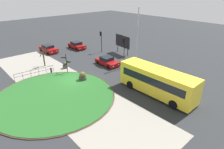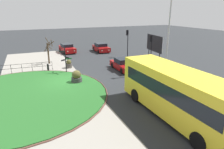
% 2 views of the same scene
% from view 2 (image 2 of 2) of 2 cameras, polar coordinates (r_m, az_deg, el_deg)
% --- Properties ---
extents(ground, '(120.00, 120.00, 0.00)m').
position_cam_2_polar(ground, '(19.58, -13.61, -2.06)').
color(ground, '#282B2D').
extents(sidewalk_paving, '(32.00, 7.94, 0.02)m').
position_cam_2_polar(sidewalk_paving, '(19.38, -19.51, -2.82)').
color(sidewalk_paving, gray).
rests_on(sidewalk_paving, ground).
extents(grass_island, '(13.59, 13.59, 0.10)m').
position_cam_2_polar(grass_island, '(17.40, -24.84, -5.76)').
color(grass_island, '#235B23').
rests_on(grass_island, ground).
extents(grass_kerb_ring, '(13.90, 13.90, 0.11)m').
position_cam_2_polar(grass_kerb_ring, '(17.40, -24.84, -5.75)').
color(grass_kerb_ring, brown).
rests_on(grass_kerb_ring, ground).
extents(signpost_directional, '(1.40, 1.30, 2.92)m').
position_cam_2_polar(signpost_directional, '(21.90, -13.53, 4.64)').
color(signpost_directional, black).
rests_on(signpost_directional, ground).
extents(bollard_foreground, '(0.23, 0.23, 0.84)m').
position_cam_2_polar(bollard_foreground, '(23.50, -18.29, 2.04)').
color(bollard_foreground, black).
rests_on(bollard_foreground, ground).
extents(railing_grass_edge, '(0.46, 5.45, 0.99)m').
position_cam_2_polar(railing_grass_edge, '(23.87, -23.73, 2.15)').
color(railing_grass_edge, black).
rests_on(railing_grass_edge, ground).
extents(bus_yellow, '(9.42, 2.67, 3.14)m').
position_cam_2_polar(bus_yellow, '(12.97, 18.58, -5.17)').
color(bus_yellow, yellow).
rests_on(bus_yellow, ground).
extents(car_near_lane, '(4.22, 1.99, 1.34)m').
position_cam_2_polar(car_near_lane, '(22.78, 3.47, 2.93)').
color(car_near_lane, maroon).
rests_on(car_near_lane, ground).
extents(car_far_lane, '(4.16, 2.02, 1.40)m').
position_cam_2_polar(car_far_lane, '(33.22, -3.24, 7.90)').
color(car_far_lane, maroon).
rests_on(car_far_lane, ground).
extents(car_trailing, '(4.29, 2.15, 1.42)m').
position_cam_2_polar(car_trailing, '(33.23, -13.03, 7.48)').
color(car_trailing, maroon).
rests_on(car_trailing, ground).
extents(traffic_light_near, '(0.49, 0.26, 3.94)m').
position_cam_2_polar(traffic_light_near, '(29.09, 4.56, 10.82)').
color(traffic_light_near, black).
rests_on(traffic_light_near, ground).
extents(traffic_light_far, '(0.49, 0.29, 3.89)m').
position_cam_2_polar(traffic_light_far, '(23.82, 11.39, 8.77)').
color(traffic_light_far, black).
rests_on(traffic_light_far, ground).
extents(lamppost_tall, '(0.32, 0.32, 8.89)m').
position_cam_2_polar(lamppost_tall, '(21.85, 16.37, 12.60)').
color(lamppost_tall, '#B7B7BC').
rests_on(lamppost_tall, ground).
extents(billboard_left, '(4.09, 0.61, 3.47)m').
position_cam_2_polar(billboard_left, '(27.57, 12.38, 8.82)').
color(billboard_left, black).
rests_on(billboard_left, ground).
extents(planter_near_signpost, '(0.73, 0.73, 1.03)m').
position_cam_2_polar(planter_near_signpost, '(24.07, -12.57, 3.01)').
color(planter_near_signpost, '#47423D').
rests_on(planter_near_signpost, ground).
extents(planter_kerbside, '(1.01, 1.01, 1.21)m').
position_cam_2_polar(planter_kerbside, '(18.96, -10.36, -0.76)').
color(planter_kerbside, '#383838').
rests_on(planter_kerbside, ground).
extents(street_tree_bare, '(1.60, 1.39, 3.47)m').
position_cam_2_polar(street_tree_bare, '(26.49, -18.13, 6.70)').
color(street_tree_bare, '#423323').
rests_on(street_tree_bare, ground).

